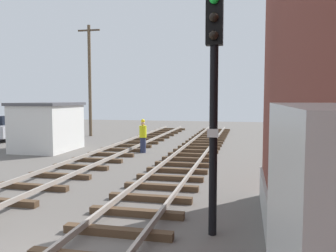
{
  "coord_description": "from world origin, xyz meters",
  "views": [
    {
      "loc": [
        3.36,
        -5.05,
        3.04
      ],
      "look_at": [
        0.01,
        9.8,
        1.81
      ],
      "focal_mm": 37.43,
      "sensor_mm": 36.0,
      "label": 1
    }
  ],
  "objects_px": {
    "signal_mast": "(214,85)",
    "track_worker_foreground": "(143,136)",
    "control_hut": "(47,126)",
    "parked_car_blue": "(36,127)",
    "utility_pole_far": "(90,79)"
  },
  "relations": [
    {
      "from": "control_hut",
      "to": "parked_car_blue",
      "type": "distance_m",
      "value": 6.23
    },
    {
      "from": "track_worker_foreground",
      "to": "signal_mast",
      "type": "bearing_deg",
      "value": -65.81
    },
    {
      "from": "signal_mast",
      "to": "track_worker_foreground",
      "type": "distance_m",
      "value": 12.13
    },
    {
      "from": "signal_mast",
      "to": "track_worker_foreground",
      "type": "height_order",
      "value": "signal_mast"
    },
    {
      "from": "parked_car_blue",
      "to": "control_hut",
      "type": "bearing_deg",
      "value": -50.92
    },
    {
      "from": "control_hut",
      "to": "track_worker_foreground",
      "type": "distance_m",
      "value": 5.65
    },
    {
      "from": "signal_mast",
      "to": "track_worker_foreground",
      "type": "relative_size",
      "value": 2.81
    },
    {
      "from": "signal_mast",
      "to": "control_hut",
      "type": "height_order",
      "value": "signal_mast"
    },
    {
      "from": "control_hut",
      "to": "utility_pole_far",
      "type": "height_order",
      "value": "utility_pole_far"
    },
    {
      "from": "utility_pole_far",
      "to": "parked_car_blue",
      "type": "bearing_deg",
      "value": -137.15
    },
    {
      "from": "parked_car_blue",
      "to": "track_worker_foreground",
      "type": "xyz_separation_m",
      "value": [
        9.53,
        -4.42,
        0.03
      ]
    },
    {
      "from": "control_hut",
      "to": "utility_pole_far",
      "type": "bearing_deg",
      "value": 96.78
    },
    {
      "from": "signal_mast",
      "to": "control_hut",
      "type": "relative_size",
      "value": 1.38
    },
    {
      "from": "signal_mast",
      "to": "track_worker_foreground",
      "type": "xyz_separation_m",
      "value": [
        -4.88,
        10.86,
        -2.37
      ]
    },
    {
      "from": "utility_pole_far",
      "to": "track_worker_foreground",
      "type": "bearing_deg",
      "value": -47.9
    }
  ]
}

